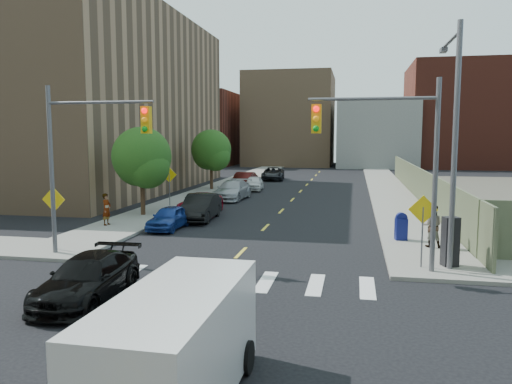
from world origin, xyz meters
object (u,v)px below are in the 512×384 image
at_px(parked_car_black, 200,207).
at_px(parked_car_maroon, 244,180).
at_px(parked_car_grey, 273,174).
at_px(pedestrian_east, 432,226).
at_px(pedestrian_west, 107,209).
at_px(parked_car_blue, 169,218).
at_px(parked_car_silver, 232,190).
at_px(parked_car_red, 200,204).
at_px(payphone, 450,241).
at_px(cargo_van, 180,343).
at_px(mailbox, 401,227).
at_px(black_sedan, 88,278).
at_px(parked_car_white, 254,183).

height_order(parked_car_black, parked_car_maroon, parked_car_black).
bearing_deg(parked_car_grey, pedestrian_east, -74.68).
bearing_deg(pedestrian_east, parked_car_black, -16.99).
height_order(parked_car_maroon, pedestrian_west, pedestrian_west).
bearing_deg(parked_car_blue, parked_car_silver, 89.99).
relative_size(parked_car_red, payphone, 2.63).
bearing_deg(cargo_van, mailbox, 71.61).
distance_m(cargo_van, pedestrian_east, 15.48).
bearing_deg(parked_car_silver, mailbox, -46.67).
xyz_separation_m(parked_car_red, parked_car_maroon, (-0.64, 15.61, 0.08)).
distance_m(pedestrian_west, pedestrian_east, 16.67).
distance_m(parked_car_black, black_sedan, 14.52).
relative_size(parked_car_black, parked_car_red, 0.96).
distance_m(black_sedan, pedestrian_east, 14.41).
height_order(parked_car_white, pedestrian_east, pedestrian_east).
xyz_separation_m(parked_car_black, parked_car_red, (-0.66, 2.07, -0.09)).
relative_size(parked_car_blue, parked_car_black, 0.78).
xyz_separation_m(parked_car_blue, parked_car_silver, (0.37, 12.57, 0.13)).
xyz_separation_m(parked_car_white, cargo_van, (5.84, -35.84, 0.52)).
relative_size(parked_car_maroon, mailbox, 3.57).
bearing_deg(parked_car_blue, cargo_van, -66.59).
bearing_deg(parked_car_maroon, black_sedan, -82.96).
bearing_deg(pedestrian_east, payphone, 100.76).
xyz_separation_m(parked_car_black, mailbox, (11.10, -4.25, 0.01)).
bearing_deg(parked_car_blue, parked_car_white, 89.49).
relative_size(cargo_van, pedestrian_west, 2.85).
bearing_deg(parked_car_blue, mailbox, -3.95).
bearing_deg(parked_car_white, cargo_van, -86.45).
height_order(parked_car_silver, pedestrian_west, pedestrian_west).
bearing_deg(parked_car_black, parked_car_blue, -107.80).
height_order(parked_car_black, mailbox, parked_car_black).
distance_m(parked_car_blue, parked_car_white, 19.34).
bearing_deg(parked_car_red, mailbox, -33.16).
relative_size(parked_car_grey, pedestrian_east, 2.73).
distance_m(cargo_van, mailbox, 16.24).
xyz_separation_m(cargo_van, pedestrian_west, (-10.05, 16.25, -0.17)).
relative_size(parked_car_blue, parked_car_white, 0.94).
bearing_deg(mailbox, black_sedan, -145.16).
distance_m(parked_car_white, payphone, 27.93).
bearing_deg(mailbox, payphone, -83.56).
xyz_separation_m(parked_car_red, cargo_van, (6.46, -21.66, 0.51)).
bearing_deg(black_sedan, parked_car_white, 89.81).
distance_m(parked_car_blue, payphone, 14.41).
bearing_deg(pedestrian_west, parked_car_silver, -12.97).
bearing_deg(parked_car_red, black_sedan, -89.19).
bearing_deg(pedestrian_west, parked_car_white, -8.43).
bearing_deg(parked_car_blue, pedestrian_east, -8.95).
distance_m(parked_car_black, payphone, 15.21).
distance_m(parked_car_red, black_sedan, 16.64).
height_order(parked_car_red, parked_car_grey, parked_car_grey).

